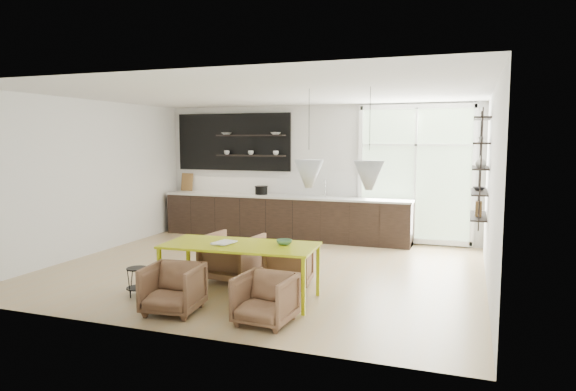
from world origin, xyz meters
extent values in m
cube|color=tan|center=(0.00, 0.00, -0.01)|extent=(7.00, 6.00, 0.01)
cube|color=silver|center=(0.00, 3.00, 1.45)|extent=(7.00, 0.02, 2.90)
cube|color=silver|center=(-3.50, 0.00, 1.45)|extent=(0.02, 6.00, 2.90)
cube|color=silver|center=(3.50, 0.00, 1.45)|extent=(0.02, 6.00, 2.90)
cube|color=silver|center=(0.00, 0.00, 2.90)|extent=(7.00, 6.00, 0.01)
cube|color=#B2D1A5|center=(2.15, 2.97, 1.45)|extent=(2.20, 0.02, 2.70)
cube|color=white|center=(2.15, 2.94, 1.45)|extent=(2.30, 0.08, 2.80)
cone|color=silver|center=(0.95, -0.50, 1.65)|extent=(0.44, 0.44, 0.42)
cone|color=silver|center=(1.85, -0.50, 1.65)|extent=(0.44, 0.44, 0.42)
cylinder|color=black|center=(0.95, -0.50, 2.46)|extent=(0.01, 0.01, 0.89)
cylinder|color=black|center=(1.85, -0.50, 2.46)|extent=(0.01, 0.01, 0.89)
cube|color=black|center=(-0.60, 2.67, 0.45)|extent=(5.50, 0.65, 0.90)
cube|color=beige|center=(-0.60, 2.67, 0.92)|extent=(5.54, 0.69, 0.04)
cube|color=silver|center=(-0.60, 2.98, 1.20)|extent=(5.50, 0.02, 0.55)
cube|color=black|center=(-1.95, 2.96, 2.10)|extent=(2.80, 0.06, 1.30)
cube|color=black|center=(-1.45, 2.82, 2.25)|extent=(1.60, 0.28, 0.03)
cube|color=black|center=(-1.45, 2.82, 1.80)|extent=(1.60, 0.28, 0.03)
cube|color=brown|center=(-3.15, 2.90, 1.15)|extent=(0.30, 0.10, 0.42)
cylinder|color=silver|center=(0.30, 2.77, 1.12)|extent=(0.02, 0.02, 0.40)
imported|color=white|center=(-2.05, 2.82, 2.29)|extent=(0.22, 0.22, 0.05)
imported|color=white|center=(-0.85, 2.82, 2.29)|extent=(0.22, 0.22, 0.05)
imported|color=white|center=(-2.05, 2.82, 1.86)|extent=(0.12, 0.12, 0.10)
imported|color=white|center=(-1.45, 2.82, 1.86)|extent=(0.12, 0.12, 0.10)
imported|color=white|center=(-0.85, 2.82, 1.86)|extent=(0.12, 0.12, 0.10)
cylinder|color=black|center=(-1.17, 2.73, 1.02)|extent=(0.28, 0.28, 0.17)
cube|color=black|center=(3.36, 0.60, 1.70)|extent=(0.02, 0.02, 1.90)
cube|color=black|center=(3.36, 1.80, 1.70)|extent=(0.02, 0.02, 1.90)
cube|color=black|center=(3.36, 1.20, 0.90)|extent=(0.26, 1.20, 0.02)
cube|color=black|center=(3.36, 1.20, 1.30)|extent=(0.26, 1.20, 0.02)
cube|color=black|center=(3.36, 1.20, 1.70)|extent=(0.26, 1.20, 0.02)
cube|color=black|center=(3.36, 1.20, 2.10)|extent=(0.26, 1.20, 0.03)
cube|color=black|center=(3.36, 1.20, 2.50)|extent=(0.26, 1.20, 0.03)
imported|color=white|center=(3.36, 0.95, 1.81)|extent=(0.18, 0.18, 0.19)
imported|color=#333338|center=(3.36, 1.40, 1.34)|extent=(0.22, 0.22, 0.05)
imported|color=white|center=(3.36, 1.30, 2.16)|extent=(0.10, 0.10, 0.09)
cube|color=brown|center=(3.36, 1.10, 1.03)|extent=(0.10, 0.18, 0.24)
cube|color=#A7B00C|center=(0.32, -1.58, 0.74)|extent=(2.13, 1.07, 0.03)
cube|color=#A7B00C|center=(-0.64, -2.06, 0.36)|extent=(0.05, 0.05, 0.72)
cube|color=#A7B00C|center=(-0.70, -1.23, 0.36)|extent=(0.05, 0.05, 0.72)
cube|color=#A7B00C|center=(1.33, -1.93, 0.36)|extent=(0.05, 0.05, 0.72)
cube|color=#A7B00C|center=(1.27, -1.09, 0.36)|extent=(0.05, 0.05, 0.72)
imported|color=brown|center=(-0.19, -0.78, 0.37)|extent=(0.86, 0.88, 0.73)
imported|color=brown|center=(0.74, -0.78, 0.30)|extent=(0.72, 0.73, 0.59)
imported|color=brown|center=(-0.23, -2.39, 0.31)|extent=(0.73, 0.75, 0.62)
imported|color=brown|center=(1.00, -2.35, 0.30)|extent=(0.68, 0.70, 0.59)
cylinder|color=black|center=(-1.09, -1.93, 0.38)|extent=(0.29, 0.29, 0.02)
cylinder|color=black|center=(-1.09, -1.93, 0.11)|extent=(0.31, 0.31, 0.01)
cylinder|color=black|center=(-0.96, -1.98, 0.19)|extent=(0.01, 0.01, 0.38)
cylinder|color=black|center=(-1.04, -1.80, 0.19)|extent=(0.01, 0.01, 0.38)
cylinder|color=black|center=(-1.22, -1.89, 0.19)|extent=(0.01, 0.01, 0.38)
cylinder|color=black|center=(-1.13, -2.06, 0.19)|extent=(0.01, 0.01, 0.38)
imported|color=white|center=(-0.01, -1.61, 0.77)|extent=(0.28, 0.35, 0.03)
imported|color=#46784F|center=(0.89, -1.40, 0.79)|extent=(0.27, 0.27, 0.07)
camera|label=1|loc=(3.21, -7.77, 2.16)|focal=32.00mm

